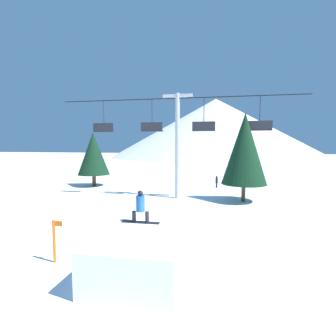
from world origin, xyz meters
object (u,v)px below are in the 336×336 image
(trail_marker, at_px, (54,240))
(distant_skier, at_px, (217,181))
(snow_ramp, at_px, (141,255))
(pine_tree_near, at_px, (245,149))
(snowboarder, at_px, (140,207))

(trail_marker, height_order, distant_skier, trail_marker)
(trail_marker, xyz_separation_m, distant_skier, (5.89, 18.29, -0.21))
(trail_marker, bearing_deg, snow_ramp, -5.05)
(pine_tree_near, height_order, trail_marker, pine_tree_near)
(pine_tree_near, relative_size, distant_skier, 5.56)
(snow_ramp, distance_m, snowboarder, 1.86)
(snowboarder, height_order, pine_tree_near, pine_tree_near)
(distant_skier, bearing_deg, snowboarder, -99.13)
(snow_ramp, xyz_separation_m, pine_tree_near, (4.49, 12.49, 3.38))
(snowboarder, bearing_deg, snow_ramp, -72.77)
(pine_tree_near, height_order, distant_skier, pine_tree_near)
(snow_ramp, relative_size, snowboarder, 2.48)
(snowboarder, distance_m, trail_marker, 3.45)
(snow_ramp, bearing_deg, trail_marker, 174.95)
(snowboarder, height_order, trail_marker, snowboarder)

